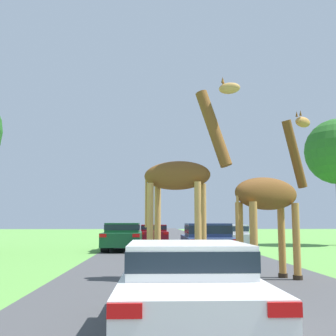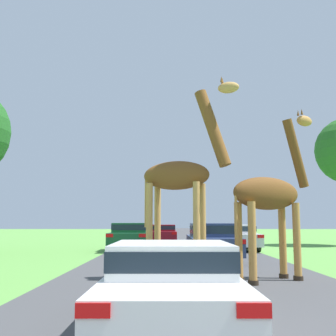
# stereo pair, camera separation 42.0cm
# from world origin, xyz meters

# --- Properties ---
(road) EXTENTS (7.34, 120.00, 0.00)m
(road) POSITION_xyz_m (0.00, 30.00, 0.00)
(road) COLOR #424244
(road) RESTS_ON ground
(giraffe_near_road) EXTENTS (2.64, 1.31, 5.26)m
(giraffe_near_road) POSITION_xyz_m (-0.33, 9.95, 2.60)
(giraffe_near_road) COLOR tan
(giraffe_near_road) RESTS_ON ground
(giraffe_companion) EXTENTS (2.68, 1.85, 4.59)m
(giraffe_companion) POSITION_xyz_m (1.93, 9.71, 2.07)
(giraffe_companion) COLOR #B77F3D
(giraffe_companion) RESTS_ON ground
(car_lead_maroon) EXTENTS (1.74, 4.07, 1.20)m
(car_lead_maroon) POSITION_xyz_m (-0.65, 4.79, 0.64)
(car_lead_maroon) COLOR silver
(car_lead_maroon) RESTS_ON ground
(car_queue_right) EXTENTS (1.75, 4.39, 1.27)m
(car_queue_right) POSITION_xyz_m (-1.04, 26.11, 0.70)
(car_queue_right) COLOR maroon
(car_queue_right) RESTS_ON ground
(car_queue_left) EXTENTS (1.79, 4.73, 1.41)m
(car_queue_left) POSITION_xyz_m (1.02, 15.55, 0.75)
(car_queue_left) COLOR navy
(car_queue_left) RESTS_ON ground
(car_far_ahead) EXTENTS (1.75, 4.70, 1.30)m
(car_far_ahead) POSITION_xyz_m (2.93, 21.15, 0.71)
(car_far_ahead) COLOR silver
(car_far_ahead) RESTS_ON ground
(car_verge_right) EXTENTS (1.88, 4.30, 1.40)m
(car_verge_right) POSITION_xyz_m (-2.65, 20.80, 0.74)
(car_verge_right) COLOR #144C28
(car_verge_right) RESTS_ON ground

